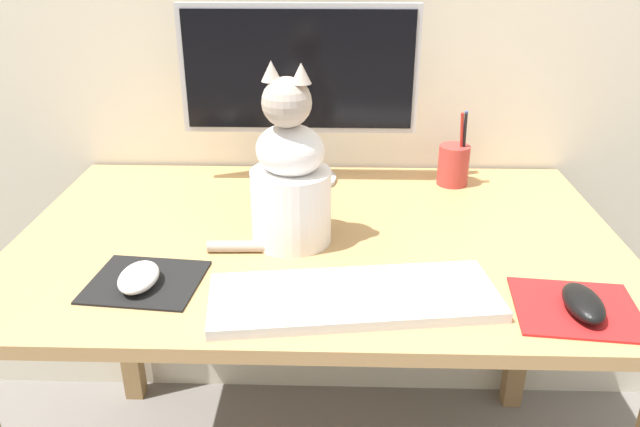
% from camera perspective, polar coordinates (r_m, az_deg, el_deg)
% --- Properties ---
extents(desk, '(1.18, 0.76, 0.71)m').
position_cam_1_polar(desk, '(1.28, -0.19, -5.67)').
color(desk, tan).
rests_on(desk, ground_plane).
extents(monitor, '(0.53, 0.17, 0.41)m').
position_cam_1_polar(monitor, '(1.42, -1.92, 11.89)').
color(monitor, '#B2B2B7').
rests_on(monitor, desk).
extents(keyboard, '(0.48, 0.23, 0.02)m').
position_cam_1_polar(keyboard, '(1.01, 3.11, -7.55)').
color(keyboard, silver).
rests_on(keyboard, desk).
extents(mousepad_left, '(0.20, 0.18, 0.00)m').
position_cam_1_polar(mousepad_left, '(1.11, -15.67, -6.02)').
color(mousepad_left, black).
rests_on(mousepad_left, desk).
extents(mousepad_right, '(0.21, 0.19, 0.00)m').
position_cam_1_polar(mousepad_right, '(1.07, 22.38, -8.05)').
color(mousepad_right, red).
rests_on(mousepad_right, desk).
extents(computer_mouse_left, '(0.06, 0.10, 0.03)m').
position_cam_1_polar(computer_mouse_left, '(1.09, -16.25, -5.61)').
color(computer_mouse_left, white).
rests_on(computer_mouse_left, mousepad_left).
extents(computer_mouse_right, '(0.06, 0.11, 0.03)m').
position_cam_1_polar(computer_mouse_right, '(1.06, 22.94, -7.52)').
color(computer_mouse_right, black).
rests_on(computer_mouse_right, mousepad_right).
extents(cat, '(0.25, 0.19, 0.34)m').
position_cam_1_polar(cat, '(1.15, -2.77, 3.19)').
color(cat, white).
rests_on(cat, desk).
extents(pen_cup, '(0.07, 0.07, 0.18)m').
position_cam_1_polar(pen_cup, '(1.49, 12.13, 4.44)').
color(pen_cup, '#B23833').
rests_on(pen_cup, desk).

